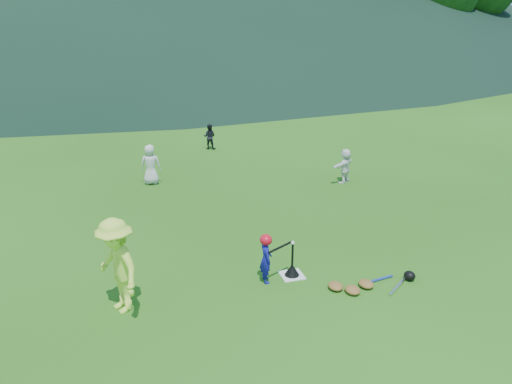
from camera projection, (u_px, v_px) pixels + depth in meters
ground at (292, 276)px, 10.07m from camera, size 120.00×120.00×0.00m
home_plate at (292, 275)px, 10.06m from camera, size 0.45×0.45×0.02m
baseball at (293, 243)px, 9.80m from camera, size 0.08×0.08×0.08m
batter_child at (266, 259)px, 9.70m from camera, size 0.26×0.37×0.99m
adult_coach at (117, 266)px, 8.65m from camera, size 1.07×1.31×1.76m
fielder_a at (151, 165)px, 14.98m from camera, size 0.67×0.51×1.22m
fielder_b at (209, 137)px, 18.63m from camera, size 0.57×0.53×0.95m
fielder_d at (345, 166)px, 15.14m from camera, size 0.99×0.80×1.06m
batting_tee at (292, 270)px, 10.02m from camera, size 0.30×0.30×0.68m
batter_gear at (267, 240)px, 9.56m from camera, size 0.71×0.31×0.35m
equipment_pile at (366, 284)px, 9.64m from camera, size 1.80×0.72×0.19m
outfield_fence at (150, 71)px, 34.87m from camera, size 70.07×0.08×1.33m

